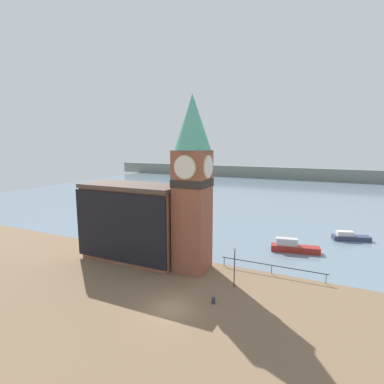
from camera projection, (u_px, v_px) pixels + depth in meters
ground_plane at (170, 309)px, 27.55m from camera, size 160.00×160.00×0.00m
water at (284, 193)px, 91.87m from camera, size 160.00×120.00×0.00m
far_shoreline at (298, 174)px, 127.27m from camera, size 180.00×3.00×5.00m
pier_railing at (272, 266)px, 34.84m from camera, size 12.24×0.08×1.09m
clock_tower at (192, 180)px, 34.61m from camera, size 4.30×4.30×20.57m
pier_building at (132, 222)px, 38.86m from camera, size 13.27×5.71×9.93m
boat_near at (293, 247)px, 42.08m from camera, size 6.70×2.73×1.89m
boat_far at (350, 237)px, 47.16m from camera, size 5.72×3.14×1.42m
mooring_bollard_near at (213, 300)px, 28.45m from camera, size 0.37×0.37×0.68m
lamp_post at (235, 260)px, 31.24m from camera, size 0.32×0.32×4.37m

